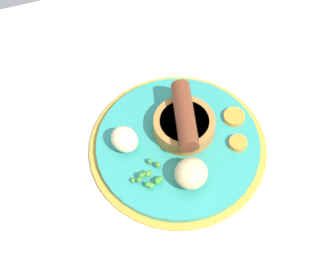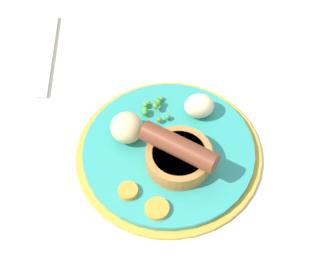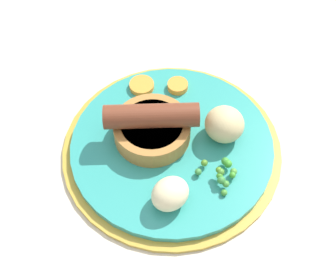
{
  "view_description": "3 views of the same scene",
  "coord_description": "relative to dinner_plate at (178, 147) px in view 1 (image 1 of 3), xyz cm",
  "views": [
    {
      "loc": [
        17.37,
        37.74,
        75.77
      ],
      "look_at": [
        3.63,
        -4.69,
        6.21
      ],
      "focal_mm": 60.0,
      "sensor_mm": 36.0,
      "label": 1
    },
    {
      "loc": [
        -39.21,
        -17.33,
        70.54
      ],
      "look_at": [
        4.61,
        -2.06,
        6.43
      ],
      "focal_mm": 60.0,
      "sensor_mm": 36.0,
      "label": 2
    },
    {
      "loc": [
        33.47,
        -10.82,
        50.92
      ],
      "look_at": [
        1.61,
        -3.09,
        6.0
      ],
      "focal_mm": 50.0,
      "sensor_mm": 36.0,
      "label": 3
    }
  ],
  "objects": [
    {
      "name": "potato_chunk_0",
      "position": [
        7.56,
        -2.08,
        2.63
      ],
      "size": [
        5.17,
        5.49,
        3.59
      ],
      "primitive_type": "ellipsoid",
      "rotation": [
        0.0,
        0.0,
        5.15
      ],
      "color": "beige",
      "rests_on": "dinner_plate"
    },
    {
      "name": "pea_pile",
      "position": [
        5.79,
        4.35,
        1.71
      ],
      "size": [
        4.82,
        4.69,
        1.7
      ],
      "color": "#368D31",
      "rests_on": "dinner_plate"
    },
    {
      "name": "carrot_slice_2",
      "position": [
        -9.58,
        -1.71,
        1.2
      ],
      "size": [
        3.28,
        3.28,
        0.74
      ],
      "primitive_type": "cylinder",
      "rotation": [
        0.0,
        0.0,
        0.02
      ],
      "color": "orange",
      "rests_on": "dinner_plate"
    },
    {
      "name": "dinner_plate",
      "position": [
        0.0,
        0.0,
        0.0
      ],
      "size": [
        26.66,
        26.66,
        1.4
      ],
      "color": "#B79333",
      "rests_on": "dining_table"
    },
    {
      "name": "potato_chunk_1",
      "position": [
        0.24,
        6.35,
        2.94
      ],
      "size": [
        6.55,
        6.52,
        4.22
      ],
      "primitive_type": "ellipsoid",
      "rotation": [
        0.0,
        0.0,
        5.31
      ],
      "color": "#CCB77F",
      "rests_on": "dinner_plate"
    },
    {
      "name": "sausage_pudding",
      "position": [
        -1.63,
        -2.05,
        2.9
      ],
      "size": [
        9.25,
        11.35,
        5.38
      ],
      "rotation": [
        0.0,
        0.0,
        4.51
      ],
      "color": "#AD7538",
      "rests_on": "dinner_plate"
    },
    {
      "name": "carrot_slice_0",
      "position": [
        -8.38,
        2.79,
        1.26
      ],
      "size": [
        3.51,
        3.51,
        0.85
      ],
      "primitive_type": "cylinder",
      "rotation": [
        0.0,
        0.0,
        5.89
      ],
      "color": "orange",
      "rests_on": "dinner_plate"
    },
    {
      "name": "dining_table",
      "position": [
        -2.64,
        2.86,
        -2.07
      ],
      "size": [
        110.0,
        80.0,
        3.0
      ],
      "primitive_type": "cube",
      "color": "beige",
      "rests_on": "ground"
    }
  ]
}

